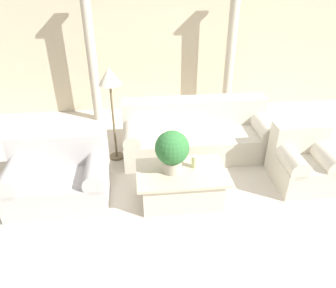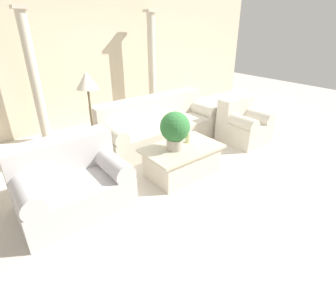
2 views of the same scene
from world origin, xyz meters
TOP-DOWN VIEW (x-y plane):
  - ground_plane at (0.00, 0.00)m, footprint 16.00×16.00m
  - wall_back at (0.00, 2.76)m, footprint 10.00×0.06m
  - sofa_long at (0.30, 0.80)m, footprint 2.44×0.95m
  - loveseat at (-1.80, -0.17)m, footprint 1.34×0.95m
  - coffee_table at (-0.13, -0.44)m, footprint 1.21×0.76m
  - potted_plant at (-0.25, -0.41)m, footprint 0.45×0.45m
  - pillar_candle at (0.07, -0.36)m, footprint 0.09×0.09m
  - floor_lamp at (-1.06, 0.74)m, footprint 0.35×0.35m
  - column_left at (-1.47, 2.29)m, footprint 0.26×0.26m
  - column_right at (1.22, 2.29)m, footprint 0.26×0.26m
  - armchair at (1.71, -0.20)m, footprint 0.80×0.84m

SIDE VIEW (x-z plane):
  - ground_plane at x=0.00m, z-range 0.00..0.00m
  - coffee_table at x=-0.13m, z-range 0.01..0.47m
  - sofa_long at x=0.30m, z-range -0.09..0.80m
  - armchair at x=1.71m, z-range -0.06..0.79m
  - loveseat at x=-1.80m, z-range -0.08..0.81m
  - pillar_candle at x=0.07m, z-range 0.47..0.64m
  - potted_plant at x=-0.25m, z-range 0.51..1.10m
  - column_left at x=-1.47m, z-range 0.03..2.53m
  - column_right at x=1.22m, z-range 0.03..2.53m
  - floor_lamp at x=-1.06m, z-range 0.54..2.11m
  - wall_back at x=0.00m, z-range 0.00..3.20m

